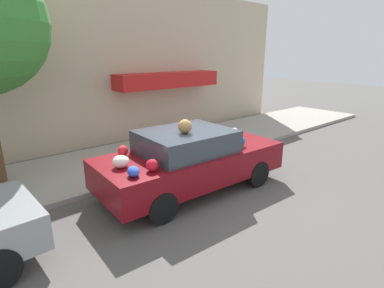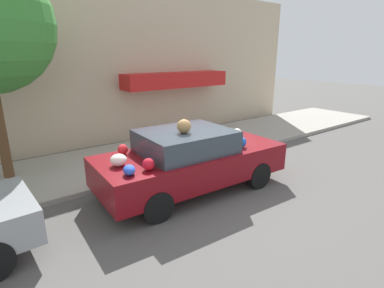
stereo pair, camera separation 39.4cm
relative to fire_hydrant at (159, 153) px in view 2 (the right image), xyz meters
name	(u,v)px [view 2 (the right image)]	position (x,y,z in m)	size (l,w,h in m)	color
ground_plane	(191,188)	(-0.05, -1.56, -0.47)	(60.00, 60.00, 0.00)	#565451
sidewalk_curb	(139,156)	(-0.05, 1.14, -0.41)	(24.00, 3.20, 0.13)	#9E998E
building_facade	(111,67)	(0.12, 3.35, 2.21)	(18.00, 1.20, 5.45)	#C6B293
fire_hydrant	(159,153)	(0.00, 0.00, 0.00)	(0.20, 0.20, 0.70)	#B2B2B7
art_car	(191,159)	(-0.08, -1.60, 0.31)	(4.51, 2.02, 1.79)	maroon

